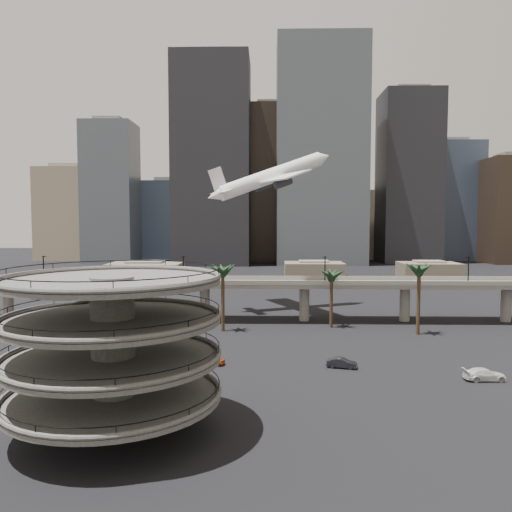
{
  "coord_description": "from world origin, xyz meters",
  "views": [
    {
      "loc": [
        2.76,
        -53.95,
        21.88
      ],
      "look_at": [
        0.94,
        28.0,
        16.15
      ],
      "focal_mm": 35.0,
      "sensor_mm": 36.0,
      "label": 1
    }
  ],
  "objects_px": {
    "airborne_jet": "(271,177)",
    "car_c": "(485,374)",
    "parking_ramp": "(113,339)",
    "car_b": "(342,363)",
    "overpass": "(254,287)",
    "car_a": "(209,359)"
  },
  "relations": [
    {
      "from": "airborne_jet",
      "to": "car_a",
      "type": "distance_m",
      "value": 59.21
    },
    {
      "from": "car_a",
      "to": "car_b",
      "type": "height_order",
      "value": "car_a"
    },
    {
      "from": "airborne_jet",
      "to": "car_b",
      "type": "distance_m",
      "value": 60.4
    },
    {
      "from": "overpass",
      "to": "car_c",
      "type": "relative_size",
      "value": 22.8
    },
    {
      "from": "overpass",
      "to": "airborne_jet",
      "type": "height_order",
      "value": "airborne_jet"
    },
    {
      "from": "car_a",
      "to": "car_c",
      "type": "distance_m",
      "value": 39.38
    },
    {
      "from": "parking_ramp",
      "to": "car_a",
      "type": "height_order",
      "value": "parking_ramp"
    },
    {
      "from": "overpass",
      "to": "car_c",
      "type": "distance_m",
      "value": 52.88
    },
    {
      "from": "overpass",
      "to": "car_b",
      "type": "height_order",
      "value": "overpass"
    },
    {
      "from": "overpass",
      "to": "airborne_jet",
      "type": "relative_size",
      "value": 4.01
    },
    {
      "from": "car_a",
      "to": "car_c",
      "type": "bearing_deg",
      "value": -89.57
    },
    {
      "from": "airborne_jet",
      "to": "car_a",
      "type": "height_order",
      "value": "airborne_jet"
    },
    {
      "from": "overpass",
      "to": "car_b",
      "type": "xyz_separation_m",
      "value": [
        13.97,
        -35.57,
        -6.6
      ]
    },
    {
      "from": "car_b",
      "to": "parking_ramp",
      "type": "bearing_deg",
      "value": 145.21
    },
    {
      "from": "car_c",
      "to": "car_b",
      "type": "bearing_deg",
      "value": 70.72
    },
    {
      "from": "car_b",
      "to": "car_a",
      "type": "bearing_deg",
      "value": 100.48
    },
    {
      "from": "airborne_jet",
      "to": "car_c",
      "type": "bearing_deg",
      "value": -87.88
    },
    {
      "from": "parking_ramp",
      "to": "car_b",
      "type": "relative_size",
      "value": 4.91
    },
    {
      "from": "parking_ramp",
      "to": "car_b",
      "type": "bearing_deg",
      "value": 40.98
    },
    {
      "from": "airborne_jet",
      "to": "car_c",
      "type": "height_order",
      "value": "airborne_jet"
    },
    {
      "from": "car_b",
      "to": "car_c",
      "type": "height_order",
      "value": "car_c"
    },
    {
      "from": "overpass",
      "to": "car_a",
      "type": "xyz_separation_m",
      "value": [
        -6.06,
        -34.26,
        -6.52
      ]
    }
  ]
}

